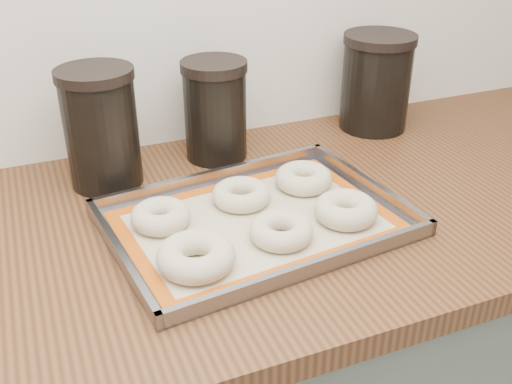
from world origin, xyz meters
name	(u,v)px	position (x,y,z in m)	size (l,w,h in m)	color
cabinet	(319,384)	(0.00, 1.68, 0.43)	(3.00, 0.65, 0.86)	#5C6458
countertop	(331,203)	(0.00, 1.68, 0.88)	(3.06, 0.68, 0.04)	#59351A
baking_tray	(256,221)	(-0.16, 1.63, 0.91)	(0.49, 0.38, 0.03)	gray
baking_mat	(256,222)	(-0.16, 1.63, 0.90)	(0.45, 0.34, 0.00)	#C6B793
bagel_front_left	(196,256)	(-0.29, 1.55, 0.92)	(0.11, 0.11, 0.04)	beige
bagel_front_mid	(281,231)	(-0.15, 1.57, 0.92)	(0.10, 0.10, 0.03)	beige
bagel_front_right	(346,210)	(-0.03, 1.58, 0.92)	(0.10, 0.10, 0.04)	beige
bagel_back_left	(161,216)	(-0.31, 1.68, 0.92)	(0.09, 0.09, 0.03)	beige
bagel_back_mid	(241,195)	(-0.16, 1.70, 0.92)	(0.10, 0.10, 0.03)	beige
bagel_back_right	(303,178)	(-0.04, 1.71, 0.92)	(0.10, 0.10, 0.04)	beige
canister_left	(101,128)	(-0.36, 1.87, 1.01)	(0.13, 0.13, 0.21)	black
canister_mid	(215,110)	(-0.14, 1.90, 1.00)	(0.13, 0.13, 0.19)	black
canister_right	(376,82)	(0.23, 1.91, 1.00)	(0.15, 0.15, 0.20)	black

